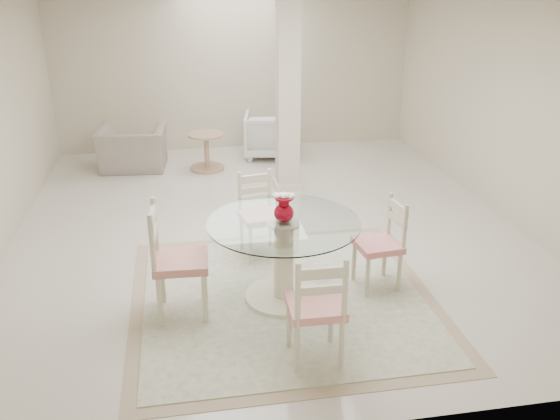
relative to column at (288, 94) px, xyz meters
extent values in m
plane|color=beige|center=(-0.50, -1.30, -1.35)|extent=(7.00, 7.00, 0.00)
cube|color=beige|center=(-0.50, 2.20, 0.00)|extent=(6.00, 0.02, 2.70)
cube|color=beige|center=(-0.50, -4.80, 0.00)|extent=(6.00, 0.02, 2.70)
cube|color=beige|center=(2.50, -1.30, 0.00)|extent=(0.02, 7.00, 2.70)
cube|color=beige|center=(0.00, 0.00, 0.00)|extent=(0.30, 0.30, 2.70)
cube|color=tan|center=(-0.60, -3.04, -1.35)|extent=(2.88, 2.88, 0.01)
cube|color=silver|center=(-0.60, -3.04, -1.34)|extent=(2.64, 2.64, 0.01)
cylinder|color=#F5EAC9|center=(-0.60, -3.04, -1.32)|extent=(0.74, 0.74, 0.05)
cylinder|color=#F5EAC9|center=(-0.60, -3.04, -0.93)|extent=(0.18, 0.18, 0.76)
cylinder|color=#F5EAC9|center=(-0.60, -3.04, -0.56)|extent=(0.30, 0.30, 0.03)
cylinder|color=white|center=(-0.60, -3.04, -0.54)|extent=(1.41, 1.41, 0.01)
ellipsoid|color=#9D0419|center=(-0.60, -3.04, -0.45)|extent=(0.18, 0.18, 0.17)
cylinder|color=#9D0419|center=(-0.60, -3.04, -0.34)|extent=(0.10, 0.10, 0.05)
cylinder|color=#9D0419|center=(-0.60, -3.04, -0.30)|extent=(0.16, 0.16, 0.02)
ellipsoid|color=white|center=(-0.60, -3.04, -0.28)|extent=(0.11, 0.11, 0.05)
ellipsoid|color=white|center=(-0.55, -3.02, -0.29)|extent=(0.11, 0.11, 0.05)
ellipsoid|color=white|center=(-0.65, -3.01, -0.29)|extent=(0.11, 0.11, 0.05)
cylinder|color=beige|center=(0.16, -2.80, -1.14)|extent=(0.04, 0.04, 0.43)
cylinder|color=beige|center=(0.19, -3.14, -1.14)|extent=(0.04, 0.04, 0.43)
cylinder|color=beige|center=(0.49, -2.77, -1.14)|extent=(0.04, 0.04, 0.43)
cylinder|color=beige|center=(0.53, -3.10, -1.14)|extent=(0.04, 0.04, 0.43)
cube|color=red|center=(0.34, -2.95, -0.89)|extent=(0.45, 0.45, 0.06)
cube|color=beige|center=(0.53, -2.93, -0.58)|extent=(0.08, 0.37, 0.50)
cylinder|color=beige|center=(-0.82, -2.29, -1.13)|extent=(0.04, 0.04, 0.43)
cylinder|color=beige|center=(-0.49, -2.23, -1.13)|extent=(0.04, 0.04, 0.43)
cylinder|color=beige|center=(-0.88, -1.95, -1.13)|extent=(0.04, 0.04, 0.43)
cylinder|color=beige|center=(-0.55, -1.89, -1.13)|extent=(0.04, 0.04, 0.43)
cube|color=red|center=(-0.69, -2.09, -0.89)|extent=(0.48, 0.48, 0.07)
cube|color=beige|center=(-0.72, -1.90, -0.57)|extent=(0.38, 0.11, 0.51)
cylinder|color=beige|center=(-1.36, -3.32, -1.10)|extent=(0.05, 0.05, 0.50)
cylinder|color=beige|center=(-1.35, -2.93, -1.10)|extent=(0.05, 0.05, 0.50)
cylinder|color=beige|center=(-1.75, -3.31, -1.10)|extent=(0.05, 0.05, 0.50)
cylinder|color=beige|center=(-1.74, -2.92, -1.10)|extent=(0.05, 0.05, 0.50)
cube|color=#B42513|center=(-1.55, -3.12, -0.81)|extent=(0.50, 0.50, 0.08)
cube|color=beige|center=(-1.77, -3.11, -0.45)|extent=(0.07, 0.44, 0.59)
cylinder|color=beige|center=(-0.34, -3.81, -1.12)|extent=(0.04, 0.04, 0.46)
cylinder|color=beige|center=(-0.69, -3.80, -1.12)|extent=(0.04, 0.04, 0.46)
cylinder|color=beige|center=(-0.34, -4.16, -1.12)|extent=(0.04, 0.04, 0.46)
cylinder|color=beige|center=(-0.70, -4.16, -1.12)|extent=(0.04, 0.04, 0.46)
cube|color=red|center=(-0.52, -3.98, -0.86)|extent=(0.44, 0.44, 0.07)
cube|color=beige|center=(-0.52, -4.18, -0.53)|extent=(0.40, 0.05, 0.54)
imported|color=gray|center=(-2.23, 1.25, -1.02)|extent=(1.11, 0.99, 0.67)
imported|color=silver|center=(-0.02, 1.55, -0.98)|extent=(0.92, 0.94, 0.74)
cylinder|color=tan|center=(-1.09, 1.02, -1.33)|extent=(0.53, 0.53, 0.04)
cylinder|color=tan|center=(-1.09, 1.02, -1.06)|extent=(0.08, 0.08, 0.51)
cylinder|color=tan|center=(-1.09, 1.02, -0.79)|extent=(0.56, 0.56, 0.03)
camera|label=1|loc=(-1.48, -7.90, 1.64)|focal=38.00mm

